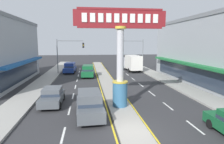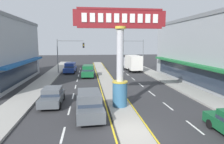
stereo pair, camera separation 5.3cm
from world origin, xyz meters
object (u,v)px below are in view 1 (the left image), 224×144
Objects in this scene: suv_far_right_lane at (89,104)px; sedan_near_left_lane at (52,96)px; box_truck_mid_left_lane at (132,63)px; suv_far_left_oncoming at (88,71)px; traffic_light_left_side at (67,50)px; suv_near_right_lane at (70,68)px; district_sign at (120,57)px; storefront_right at (222,51)px; traffic_light_right_side at (134,50)px.

suv_far_right_lane reaches higher than sedan_near_left_lane.
box_truck_mid_left_lane is 1.49× the size of suv_far_left_oncoming.
box_truck_mid_left_lane is at bearing 32.54° from suv_far_left_oncoming.
traffic_light_left_side reaches higher than box_truck_mid_left_lane.
traffic_light_left_side is 1.32× the size of suv_far_left_oncoming.
traffic_light_left_side is at bearing -108.10° from suv_near_right_lane.
storefront_right is (15.26, 8.20, 0.11)m from district_sign.
district_sign is 1.75× the size of suv_far_right_lane.
storefront_right is 16.34m from box_truck_mid_left_lane.
sedan_near_left_lane is at bearing -121.13° from box_truck_mid_left_lane.
district_sign is at bearing -151.74° from storefront_right.
storefront_right is at bearing -54.16° from traffic_light_right_side.
storefront_right reaches higher than suv_far_right_lane.
storefront_right is at bearing -30.41° from suv_near_right_lane.
traffic_light_right_side is at bearing 4.48° from traffic_light_left_side.
traffic_light_right_side reaches higher than suv_near_right_lane.
traffic_light_right_side is 1.32× the size of suv_far_right_lane.
sedan_near_left_lane is at bearing -103.04° from suv_far_left_oncoming.
storefront_right is 4.94× the size of suv_far_left_oncoming.
storefront_right is at bearing -23.23° from suv_far_left_oncoming.
district_sign reaches higher than suv_far_left_oncoming.
suv_far_right_lane and suv_far_left_oncoming have the same top height.
district_sign is 7.09m from sedan_near_left_lane.
suv_near_right_lane is 1.01× the size of suv_far_right_lane.
box_truck_mid_left_lane is at bearing 69.52° from suv_far_right_lane.
suv_near_right_lane is at bearing 71.90° from traffic_light_left_side.
suv_far_right_lane is 1.00× the size of suv_far_left_oncoming.
suv_far_right_lane is at bearing -80.55° from traffic_light_left_side.
traffic_light_right_side is 2.65m from box_truck_mid_left_lane.
traffic_light_left_side is 3.39m from suv_near_right_lane.
traffic_light_left_side reaches higher than suv_far_right_lane.
suv_far_left_oncoming is at bearing -47.15° from traffic_light_left_side.
storefront_right is 4.96× the size of suv_far_right_lane.
suv_near_right_lane is (-5.92, 20.63, -3.35)m from district_sign.
traffic_light_left_side is at bearing 132.85° from suv_far_left_oncoming.
suv_far_right_lane is 0.67× the size of box_truck_mid_left_lane.
suv_near_right_lane is 1.09× the size of sedan_near_left_lane.
traffic_light_right_side is at bearing 125.84° from storefront_right.
storefront_right is at bearing -54.99° from box_truck_mid_left_lane.
storefront_right is 3.74× the size of traffic_light_right_side.
district_sign is at bearing -105.71° from box_truck_mid_left_lane.
storefront_right reaches higher than traffic_light_right_side.
box_truck_mid_left_lane is (11.94, 19.78, 0.91)m from sedan_near_left_lane.
storefront_right is 3.31× the size of box_truck_mid_left_lane.
storefront_right is 15.44m from traffic_light_right_side.
box_truck_mid_left_lane reaches higher than suv_near_right_lane.
traffic_light_left_side is 22.05m from suv_far_right_lane.
suv_near_right_lane is 19.02m from sedan_near_left_lane.
district_sign is 17.32m from storefront_right.
suv_far_right_lane is 24.73m from box_truck_mid_left_lane.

